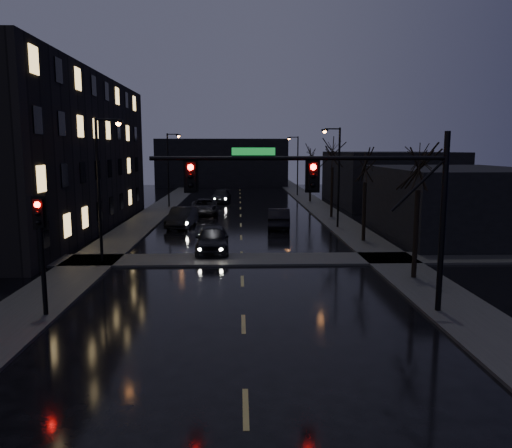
{
  "coord_description": "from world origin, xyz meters",
  "views": [
    {
      "loc": [
        -0.14,
        -9.48,
        6.34
      ],
      "look_at": [
        0.57,
        11.33,
        3.2
      ],
      "focal_mm": 35.0,
      "sensor_mm": 36.0,
      "label": 1
    }
  ],
  "objects": [
    {
      "name": "sidewalk_right",
      "position": [
        8.5,
        35.0,
        0.06
      ],
      "size": [
        3.0,
        140.0,
        0.12
      ],
      "primitive_type": "cube",
      "color": "#2D2D2B",
      "rests_on": "ground"
    },
    {
      "name": "tree_mid_a",
      "position": [
        8.4,
        24.0,
        5.83
      ],
      "size": [
        3.3,
        3.3,
        7.58
      ],
      "color": "black",
      "rests_on": "ground"
    },
    {
      "name": "streetlight_l_far",
      "position": [
        -7.58,
        45.0,
        4.77
      ],
      "size": [
        1.53,
        0.28,
        8.0
      ],
      "color": "black",
      "rests_on": "ground"
    },
    {
      "name": "commercial_right_near",
      "position": [
        15.5,
        26.0,
        2.5
      ],
      "size": [
        10.0,
        14.0,
        5.0
      ],
      "primitive_type": "cube",
      "color": "black",
      "rests_on": "ground"
    },
    {
      "name": "streetlight_r_far",
      "position": [
        7.58,
        58.0,
        4.77
      ],
      "size": [
        1.53,
        0.28,
        8.0
      ],
      "color": "black",
      "rests_on": "ground"
    },
    {
      "name": "signal_mast",
      "position": [
        3.85,
        9.0,
        4.87
      ],
      "size": [
        11.11,
        0.41,
        7.0
      ],
      "color": "black",
      "rests_on": "ground"
    },
    {
      "name": "oncoming_car_c",
      "position": [
        -3.52,
        38.97,
        0.76
      ],
      "size": [
        2.94,
        5.67,
        1.53
      ],
      "primitive_type": "imported",
      "rotation": [
        0.0,
        0.0,
        0.08
      ],
      "color": "black",
      "rests_on": "ground"
    },
    {
      "name": "streetlight_l_near",
      "position": [
        -7.58,
        18.0,
        4.77
      ],
      "size": [
        1.53,
        0.28,
        8.0
      ],
      "color": "black",
      "rests_on": "ground"
    },
    {
      "name": "tree_near",
      "position": [
        8.4,
        14.0,
        6.22
      ],
      "size": [
        3.52,
        3.52,
        8.08
      ],
      "color": "black",
      "rests_on": "ground"
    },
    {
      "name": "lead_car",
      "position": [
        3.06,
        30.38,
        0.81
      ],
      "size": [
        2.04,
        5.01,
        1.62
      ],
      "primitive_type": "imported",
      "rotation": [
        0.0,
        0.0,
        3.07
      ],
      "color": "black",
      "rests_on": "ground"
    },
    {
      "name": "apartment_block",
      "position": [
        -16.5,
        30.0,
        6.0
      ],
      "size": [
        12.0,
        30.0,
        12.0
      ],
      "primitive_type": "cube",
      "color": "black",
      "rests_on": "ground"
    },
    {
      "name": "streetlight_r_mid",
      "position": [
        7.58,
        30.0,
        4.77
      ],
      "size": [
        1.53,
        0.28,
        8.0
      ],
      "color": "black",
      "rests_on": "ground"
    },
    {
      "name": "signal_pole_left",
      "position": [
        -7.5,
        8.99,
        3.01
      ],
      "size": [
        0.35,
        0.41,
        4.53
      ],
      "color": "black",
      "rests_on": "ground"
    },
    {
      "name": "far_block",
      "position": [
        -3.0,
        78.0,
        4.0
      ],
      "size": [
        22.0,
        10.0,
        8.0
      ],
      "primitive_type": "cube",
      "color": "black",
      "rests_on": "ground"
    },
    {
      "name": "commercial_right_far",
      "position": [
        17.0,
        48.0,
        3.0
      ],
      "size": [
        12.0,
        18.0,
        6.0
      ],
      "primitive_type": "cube",
      "color": "black",
      "rests_on": "ground"
    },
    {
      "name": "oncoming_car_b",
      "position": [
        -4.81,
        30.97,
        0.82
      ],
      "size": [
        2.32,
        5.12,
        1.63
      ],
      "primitive_type": "imported",
      "rotation": [
        0.0,
        0.0,
        -0.12
      ],
      "color": "black",
      "rests_on": "ground"
    },
    {
      "name": "tree_mid_b",
      "position": [
        8.4,
        36.0,
        6.61
      ],
      "size": [
        3.74,
        3.74,
        8.59
      ],
      "color": "black",
      "rests_on": "ground"
    },
    {
      "name": "sidewalk_left",
      "position": [
        -8.5,
        35.0,
        0.06
      ],
      "size": [
        3.0,
        140.0,
        0.12
      ],
      "primitive_type": "cube",
      "color": "#2D2D2B",
      "rests_on": "ground"
    },
    {
      "name": "oncoming_car_a",
      "position": [
        -1.8,
        20.81,
        0.85
      ],
      "size": [
        2.14,
        5.02,
        1.69
      ],
      "primitive_type": "imported",
      "rotation": [
        0.0,
        0.0,
        0.03
      ],
      "color": "black",
      "rests_on": "ground"
    },
    {
      "name": "tree_far",
      "position": [
        8.4,
        50.0,
        6.06
      ],
      "size": [
        3.43,
        3.43,
        7.88
      ],
      "color": "black",
      "rests_on": "ground"
    },
    {
      "name": "oncoming_car_d",
      "position": [
        -2.3,
        50.03,
        0.74
      ],
      "size": [
        2.49,
        5.27,
        1.49
      ],
      "primitive_type": "imported",
      "rotation": [
        0.0,
        0.0,
        -0.08
      ],
      "color": "black",
      "rests_on": "ground"
    },
    {
      "name": "sidewalk_cross",
      "position": [
        0.0,
        18.5,
        0.06
      ],
      "size": [
        40.0,
        3.0,
        0.12
      ],
      "primitive_type": "cube",
      "color": "#2D2D2B",
      "rests_on": "ground"
    }
  ]
}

